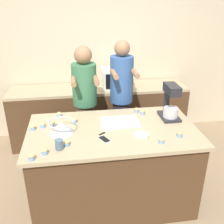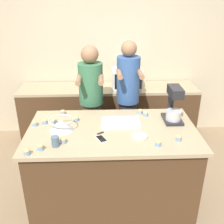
# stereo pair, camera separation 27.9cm
# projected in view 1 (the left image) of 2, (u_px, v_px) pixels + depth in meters

# --- Properties ---
(ground_plane) EXTENTS (16.00, 16.00, 0.00)m
(ground_plane) POSITION_uv_depth(u_px,v_px,m) (113.00, 197.00, 3.22)
(ground_plane) COLOR #937A5B
(back_wall) EXTENTS (10.00, 0.06, 2.70)m
(back_wall) POSITION_uv_depth(u_px,v_px,m) (96.00, 56.00, 4.28)
(back_wall) COLOR beige
(back_wall) RESTS_ON ground_plane
(island_counter) EXTENTS (1.83, 1.03, 0.95)m
(island_counter) POSITION_uv_depth(u_px,v_px,m) (113.00, 165.00, 3.02)
(island_counter) COLOR #4C331E
(island_counter) RESTS_ON ground_plane
(back_counter) EXTENTS (2.80, 0.60, 0.92)m
(back_counter) POSITION_uv_depth(u_px,v_px,m) (99.00, 114.00, 4.34)
(back_counter) COLOR #4C331E
(back_counter) RESTS_ON ground_plane
(person_left) EXTENTS (0.34, 0.50, 1.70)m
(person_left) POSITION_uv_depth(u_px,v_px,m) (85.00, 105.00, 3.53)
(person_left) COLOR brown
(person_left) RESTS_ON ground_plane
(person_right) EXTENTS (0.32, 0.49, 1.76)m
(person_right) POSITION_uv_depth(u_px,v_px,m) (121.00, 101.00, 3.58)
(person_right) COLOR #232328
(person_right) RESTS_ON ground_plane
(stand_mixer) EXTENTS (0.20, 0.30, 0.41)m
(stand_mixer) POSITION_uv_depth(u_px,v_px,m) (170.00, 104.00, 3.01)
(stand_mixer) COLOR #232328
(stand_mixer) RESTS_ON island_counter
(mixing_bowl) EXTENTS (0.27, 0.27, 0.12)m
(mixing_bowl) POSITION_uv_depth(u_px,v_px,m) (61.00, 127.00, 2.73)
(mixing_bowl) COLOR #BCBCC1
(mixing_bowl) RESTS_ON island_counter
(baking_tray) EXTENTS (0.43, 0.27, 0.04)m
(baking_tray) POSITION_uv_depth(u_px,v_px,m) (120.00, 122.00, 2.94)
(baking_tray) COLOR silver
(baking_tray) RESTS_ON island_counter
(microwave_oven) EXTENTS (0.46, 0.37, 0.29)m
(microwave_oven) POSITION_uv_depth(u_px,v_px,m) (117.00, 78.00, 4.12)
(microwave_oven) COLOR silver
(microwave_oven) RESTS_ON back_counter
(cell_phone) EXTENTS (0.13, 0.16, 0.01)m
(cell_phone) POSITION_uv_depth(u_px,v_px,m) (104.00, 139.00, 2.61)
(cell_phone) COLOR silver
(cell_phone) RESTS_ON island_counter
(drinking_glass) EXTENTS (0.08, 0.08, 0.10)m
(drinking_glass) POSITION_uv_depth(u_px,v_px,m) (59.00, 145.00, 2.44)
(drinking_glass) COLOR slate
(drinking_glass) RESTS_ON island_counter
(small_plate) EXTENTS (0.17, 0.17, 0.02)m
(small_plate) POSITION_uv_depth(u_px,v_px,m) (141.00, 135.00, 2.69)
(small_plate) COLOR beige
(small_plate) RESTS_ON island_counter
(knife) EXTENTS (0.19, 0.14, 0.01)m
(knife) POSITION_uv_depth(u_px,v_px,m) (106.00, 132.00, 2.76)
(knife) COLOR #BCBCC1
(knife) RESTS_ON island_counter
(cupcake_0) EXTENTS (0.06, 0.06, 0.06)m
(cupcake_0) POSITION_uv_depth(u_px,v_px,m) (45.00, 151.00, 2.38)
(cupcake_0) COLOR #759EC6
(cupcake_0) RESTS_ON island_counter
(cupcake_1) EXTENTS (0.06, 0.06, 0.06)m
(cupcake_1) POSITION_uv_depth(u_px,v_px,m) (43.00, 125.00, 2.85)
(cupcake_1) COLOR #759EC6
(cupcake_1) RESTS_ON island_counter
(cupcake_2) EXTENTS (0.06, 0.06, 0.06)m
(cupcake_2) POSITION_uv_depth(u_px,v_px,m) (33.00, 127.00, 2.79)
(cupcake_2) COLOR #759EC6
(cupcake_2) RESTS_ON island_counter
(cupcake_3) EXTENTS (0.06, 0.06, 0.06)m
(cupcake_3) POSITION_uv_depth(u_px,v_px,m) (137.00, 110.00, 3.20)
(cupcake_3) COLOR #759EC6
(cupcake_3) RESTS_ON island_counter
(cupcake_4) EXTENTS (0.06, 0.06, 0.06)m
(cupcake_4) POSITION_uv_depth(u_px,v_px,m) (31.00, 157.00, 2.29)
(cupcake_4) COLOR #759EC6
(cupcake_4) RESTS_ON island_counter
(cupcake_5) EXTENTS (0.06, 0.06, 0.06)m
(cupcake_5) POSITION_uv_depth(u_px,v_px,m) (67.00, 143.00, 2.51)
(cupcake_5) COLOR #759EC6
(cupcake_5) RESTS_ON island_counter
(cupcake_6) EXTENTS (0.06, 0.06, 0.06)m
(cupcake_6) POSITION_uv_depth(u_px,v_px,m) (59.00, 114.00, 3.09)
(cupcake_6) COLOR #759EC6
(cupcake_6) RESTS_ON island_counter
(cupcake_7) EXTENTS (0.06, 0.06, 0.06)m
(cupcake_7) POSITION_uv_depth(u_px,v_px,m) (74.00, 120.00, 2.95)
(cupcake_7) COLOR #759EC6
(cupcake_7) RESTS_ON island_counter
(cupcake_8) EXTENTS (0.06, 0.06, 0.06)m
(cupcake_8) POSITION_uv_depth(u_px,v_px,m) (52.00, 124.00, 2.86)
(cupcake_8) COLOR #759EC6
(cupcake_8) RESTS_ON island_counter
(cupcake_9) EXTENTS (0.06, 0.06, 0.06)m
(cupcake_9) POSITION_uv_depth(u_px,v_px,m) (180.00, 134.00, 2.66)
(cupcake_9) COLOR #759EC6
(cupcake_9) RESTS_ON island_counter
(cupcake_10) EXTENTS (0.06, 0.06, 0.06)m
(cupcake_10) POSITION_uv_depth(u_px,v_px,m) (142.00, 112.00, 3.15)
(cupcake_10) COLOR #759EC6
(cupcake_10) RESTS_ON island_counter
(cupcake_11) EXTENTS (0.06, 0.06, 0.06)m
(cupcake_11) POSITION_uv_depth(u_px,v_px,m) (161.00, 140.00, 2.55)
(cupcake_11) COLOR #759EC6
(cupcake_11) RESTS_ON island_counter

